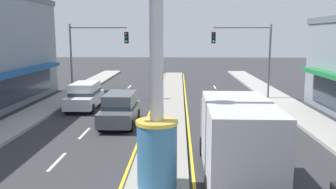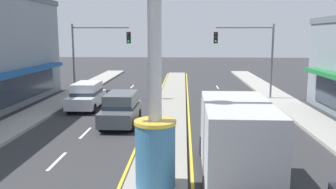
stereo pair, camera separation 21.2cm
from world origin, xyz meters
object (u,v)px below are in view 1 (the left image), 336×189
district_sign (157,88)px  suv_far_left_oncoming (120,109)px  traffic_light_right_side (248,48)px  suv_near_left_lane (85,96)px  traffic_light_left_side (92,48)px  box_truck_mid_left_lane (235,137)px

district_sign → suv_far_left_oncoming: size_ratio=1.72×
district_sign → suv_far_left_oncoming: district_sign is taller
traffic_light_right_side → suv_near_left_lane: bearing=-161.4°
suv_near_left_lane → suv_far_left_oncoming: bearing=-53.5°
traffic_light_left_side → box_truck_mid_left_lane: size_ratio=0.90×
district_sign → traffic_light_left_side: 18.28m
district_sign → suv_near_left_lane: 14.91m
district_sign → traffic_light_left_side: (-6.36, 17.12, 0.67)m
box_truck_mid_left_lane → suv_far_left_oncoming: bearing=124.2°
traffic_light_left_side → traffic_light_right_side: same height
traffic_light_right_side → suv_near_left_lane: traffic_light_right_side is taller
traffic_light_right_side → district_sign: bearing=-109.9°
traffic_light_right_side → suv_far_left_oncoming: size_ratio=1.34×
box_truck_mid_left_lane → suv_far_left_oncoming: size_ratio=1.50×
traffic_light_right_side → suv_far_left_oncoming: 12.99m
district_sign → traffic_light_right_side: (6.36, 17.56, 0.67)m
traffic_light_right_side → suv_near_left_lane: 13.52m
box_truck_mid_left_lane → district_sign: bearing=-164.2°
traffic_light_right_side → suv_near_left_lane: size_ratio=1.34×
suv_near_left_lane → suv_far_left_oncoming: size_ratio=1.00×
traffic_light_right_side → suv_far_left_oncoming: traffic_light_right_side is taller
traffic_light_left_side → box_truck_mid_left_lane: (9.11, -16.34, -2.55)m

